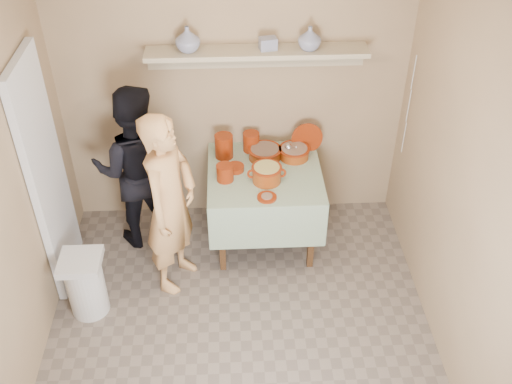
{
  "coord_description": "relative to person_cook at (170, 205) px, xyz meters",
  "views": [
    {
      "loc": [
        -0.03,
        -2.87,
        3.74
      ],
      "look_at": [
        0.15,
        0.75,
        0.95
      ],
      "focal_mm": 42.0,
      "sensor_mm": 36.0,
      "label": 1
    }
  ],
  "objects": [
    {
      "name": "wall_shelf",
      "position": [
        0.72,
        0.84,
        0.87
      ],
      "size": [
        1.8,
        0.25,
        0.21
      ],
      "color": "tan",
      "rests_on": "room_shell"
    },
    {
      "name": "cazuela_meat_a",
      "position": [
        0.78,
        0.67,
        0.02
      ],
      "size": [
        0.3,
        0.3,
        0.1
      ],
      "color": "maroon",
      "rests_on": "serving_table"
    },
    {
      "name": "person_helper",
      "position": [
        -0.33,
        0.55,
        -0.03
      ],
      "size": [
        0.77,
        0.61,
        1.54
      ],
      "primitive_type": "imported",
      "rotation": [
        0.0,
        0.0,
        -3.11
      ],
      "color": "black",
      "rests_on": "ground"
    },
    {
      "name": "serving_table",
      "position": [
        0.77,
        0.47,
        -0.16
      ],
      "size": [
        0.97,
        0.97,
        0.76
      ],
      "color": "#4C2D16",
      "rests_on": "ground"
    },
    {
      "name": "propped_lid",
      "position": [
        1.16,
        0.79,
        0.08
      ],
      "size": [
        0.29,
        0.08,
        0.28
      ],
      "primitive_type": "cylinder",
      "rotation": [
        1.42,
        0.0,
        0.09
      ],
      "color": "#6D1802",
      "rests_on": "serving_table"
    },
    {
      "name": "ceramic_box",
      "position": [
        0.81,
        0.81,
        0.97
      ],
      "size": [
        0.15,
        0.12,
        0.1
      ],
      "primitive_type": "cube",
      "rotation": [
        0.0,
        0.0,
        0.18
      ],
      "color": "navy",
      "rests_on": "wall_shelf"
    },
    {
      "name": "ladle",
      "position": [
        0.99,
        0.66,
        0.07
      ],
      "size": [
        0.08,
        0.26,
        0.19
      ],
      "color": "silver",
      "rests_on": "cazuela_meat_b"
    },
    {
      "name": "plate_stack_b",
      "position": [
        0.67,
        0.8,
        0.05
      ],
      "size": [
        0.15,
        0.15,
        0.18
      ],
      "primitive_type": "cylinder",
      "color": "#6D1802",
      "rests_on": "serving_table"
    },
    {
      "name": "empty_bowl",
      "position": [
        0.52,
        0.5,
        -0.02
      ],
      "size": [
        0.15,
        0.15,
        0.05
      ],
      "primitive_type": "cylinder",
      "color": "#6D1802",
      "rests_on": "serving_table"
    },
    {
      "name": "electrical_cord",
      "position": [
        1.99,
        0.67,
        0.45
      ],
      "size": [
        0.01,
        0.05,
        0.9
      ],
      "color": "silver",
      "rests_on": "wall_shelf"
    },
    {
      "name": "cazuela_meat_b",
      "position": [
        1.04,
        0.67,
        0.02
      ],
      "size": [
        0.28,
        0.28,
        0.1
      ],
      "color": "maroon",
      "rests_on": "serving_table"
    },
    {
      "name": "room_shell",
      "position": [
        0.52,
        -0.81,
        0.81
      ],
      "size": [
        3.04,
        3.54,
        2.62
      ],
      "color": "#9D8160",
      "rests_on": "ground"
    },
    {
      "name": "cazuela_rice",
      "position": [
        0.78,
        0.33,
        0.04
      ],
      "size": [
        0.33,
        0.25,
        0.14
      ],
      "color": "maroon",
      "rests_on": "serving_table"
    },
    {
      "name": "tile_panel",
      "position": [
        -0.94,
        0.14,
        0.2
      ],
      "size": [
        0.06,
        0.7,
        2.0
      ],
      "primitive_type": "cube",
      "color": "silver",
      "rests_on": "ground"
    },
    {
      "name": "plate_stack_a",
      "position": [
        0.43,
        0.71,
        0.07
      ],
      "size": [
        0.16,
        0.16,
        0.21
      ],
      "primitive_type": "cylinder",
      "color": "#6D1802",
      "rests_on": "serving_table"
    },
    {
      "name": "bowl_stack",
      "position": [
        0.43,
        0.36,
        0.03
      ],
      "size": [
        0.15,
        0.15,
        0.15
      ],
      "primitive_type": "cylinder",
      "color": "#6D1802",
      "rests_on": "serving_table"
    },
    {
      "name": "front_plate",
      "position": [
        0.76,
        0.1,
        -0.03
      ],
      "size": [
        0.16,
        0.16,
        0.03
      ],
      "color": "#6D1802",
      "rests_on": "serving_table"
    },
    {
      "name": "vase_left",
      "position": [
        0.17,
        0.81,
        1.02
      ],
      "size": [
        0.27,
        0.27,
        0.21
      ],
      "primitive_type": "imported",
      "rotation": [
        0.0,
        0.0,
        0.94
      ],
      "color": "navy",
      "rests_on": "wall_shelf"
    },
    {
      "name": "person_cook",
      "position": [
        0.0,
        0.0,
        0.0
      ],
      "size": [
        0.59,
        0.69,
        1.6
      ],
      "primitive_type": "imported",
      "rotation": [
        0.0,
        0.0,
        1.16
      ],
      "color": "tan",
      "rests_on": "ground"
    },
    {
      "name": "trash_bin",
      "position": [
        -0.69,
        -0.33,
        -0.52
      ],
      "size": [
        0.32,
        0.32,
        0.56
      ],
      "color": "silver",
      "rests_on": "ground"
    },
    {
      "name": "vase_right",
      "position": [
        1.14,
        0.79,
        1.01
      ],
      "size": [
        0.2,
        0.2,
        0.19
      ],
      "primitive_type": "imported",
      "rotation": [
        0.0,
        0.0,
        0.09
      ],
      "color": "navy",
      "rests_on": "wall_shelf"
    },
    {
      "name": "ground",
      "position": [
        0.52,
        -0.81,
        -0.8
      ],
      "size": [
        3.5,
        3.5,
        0.0
      ],
      "primitive_type": "plane",
      "color": "#6D6056",
      "rests_on": "ground"
    }
  ]
}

